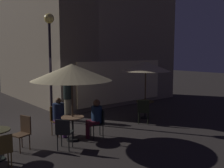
{
  "coord_description": "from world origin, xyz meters",
  "views": [
    {
      "loc": [
        -3.53,
        -8.56,
        2.69
      ],
      "look_at": [
        2.65,
        -1.05,
        1.51
      ],
      "focal_mm": 40.89,
      "sensor_mm": 36.0,
      "label": 1
    }
  ],
  "objects_px": {
    "cafe_chair_3": "(143,109)",
    "patron_standing_3": "(68,100)",
    "cafe_chair_6": "(3,149)",
    "patron_seated_1": "(59,114)",
    "cafe_table_0": "(73,123)",
    "cafe_chair_1": "(57,118)",
    "patio_umbrella_1": "(146,67)",
    "cafe_chair_4": "(23,130)",
    "patio_umbrella_0": "(72,72)",
    "cafe_chair_2": "(64,131)",
    "cafe_chair_0": "(99,121)",
    "cafe_table_1": "(145,106)",
    "street_lamp_near_corner": "(50,41)",
    "patron_seated_0": "(95,116)"
  },
  "relations": [
    {
      "from": "patio_umbrella_1",
      "to": "cafe_chair_4",
      "type": "distance_m",
      "value": 5.42
    },
    {
      "from": "patio_umbrella_1",
      "to": "cafe_chair_4",
      "type": "xyz_separation_m",
      "value": [
        -5.18,
        -0.24,
        -1.58
      ]
    },
    {
      "from": "patio_umbrella_0",
      "to": "patron_seated_1",
      "type": "distance_m",
      "value": 1.55
    },
    {
      "from": "cafe_table_1",
      "to": "cafe_chair_6",
      "type": "distance_m",
      "value": 6.17
    },
    {
      "from": "cafe_chair_0",
      "to": "patron_seated_1",
      "type": "relative_size",
      "value": 0.71
    },
    {
      "from": "cafe_chair_2",
      "to": "patron_seated_0",
      "type": "relative_size",
      "value": 0.72
    },
    {
      "from": "cafe_table_1",
      "to": "cafe_chair_3",
      "type": "distance_m",
      "value": 0.89
    },
    {
      "from": "cafe_chair_2",
      "to": "cafe_chair_6",
      "type": "xyz_separation_m",
      "value": [
        -1.7,
        -0.28,
        -0.01
      ]
    },
    {
      "from": "cafe_table_1",
      "to": "cafe_chair_1",
      "type": "xyz_separation_m",
      "value": [
        -3.84,
        0.34,
        0.05
      ]
    },
    {
      "from": "cafe_table_0",
      "to": "cafe_chair_1",
      "type": "xyz_separation_m",
      "value": [
        -0.12,
        0.8,
        0.04
      ]
    },
    {
      "from": "patio_umbrella_1",
      "to": "cafe_chair_3",
      "type": "relative_size",
      "value": 2.5
    },
    {
      "from": "cafe_chair_3",
      "to": "street_lamp_near_corner",
      "type": "bearing_deg",
      "value": 94.51
    },
    {
      "from": "cafe_table_1",
      "to": "patron_seated_0",
      "type": "xyz_separation_m",
      "value": [
        -3.04,
        -0.69,
        0.18
      ]
    },
    {
      "from": "patio_umbrella_1",
      "to": "patron_standing_3",
      "type": "bearing_deg",
      "value": 146.65
    },
    {
      "from": "patio_umbrella_0",
      "to": "cafe_chair_2",
      "type": "bearing_deg",
      "value": -137.87
    },
    {
      "from": "cafe_table_0",
      "to": "cafe_chair_3",
      "type": "relative_size",
      "value": 0.8
    },
    {
      "from": "cafe_table_1",
      "to": "patio_umbrella_0",
      "type": "distance_m",
      "value": 4.08
    },
    {
      "from": "cafe_chair_1",
      "to": "cafe_chair_4",
      "type": "bearing_deg",
      "value": -74.87
    },
    {
      "from": "cafe_chair_6",
      "to": "patron_seated_1",
      "type": "xyz_separation_m",
      "value": [
        2.21,
        1.5,
        0.18
      ]
    },
    {
      "from": "cafe_chair_1",
      "to": "cafe_chair_4",
      "type": "relative_size",
      "value": 1.01
    },
    {
      "from": "cafe_table_1",
      "to": "patio_umbrella_1",
      "type": "distance_m",
      "value": 1.62
    },
    {
      "from": "cafe_table_0",
      "to": "cafe_chair_3",
      "type": "height_order",
      "value": "cafe_chair_3"
    },
    {
      "from": "patio_umbrella_0",
      "to": "cafe_chair_6",
      "type": "relative_size",
      "value": 2.79
    },
    {
      "from": "cafe_chair_1",
      "to": "cafe_chair_6",
      "type": "bearing_deg",
      "value": -61.61
    },
    {
      "from": "street_lamp_near_corner",
      "to": "patio_umbrella_0",
      "type": "relative_size",
      "value": 1.72
    },
    {
      "from": "cafe_chair_6",
      "to": "patron_seated_1",
      "type": "bearing_deg",
      "value": -51.98
    },
    {
      "from": "cafe_chair_1",
      "to": "cafe_chair_4",
      "type": "distance_m",
      "value": 1.46
    },
    {
      "from": "cafe_chair_4",
      "to": "patron_seated_1",
      "type": "xyz_separation_m",
      "value": [
        1.36,
        0.44,
        0.15
      ]
    },
    {
      "from": "cafe_chair_2",
      "to": "patron_seated_0",
      "type": "height_order",
      "value": "patron_seated_0"
    },
    {
      "from": "patio_umbrella_1",
      "to": "patio_umbrella_0",
      "type": "bearing_deg",
      "value": -172.93
    },
    {
      "from": "patron_seated_1",
      "to": "patron_standing_3",
      "type": "xyz_separation_m",
      "value": [
        1.19,
        1.53,
        0.12
      ]
    },
    {
      "from": "patron_seated_0",
      "to": "cafe_table_1",
      "type": "bearing_deg",
      "value": -149.15
    },
    {
      "from": "street_lamp_near_corner",
      "to": "cafe_table_1",
      "type": "bearing_deg",
      "value": -32.67
    },
    {
      "from": "cafe_chair_2",
      "to": "cafe_chair_3",
      "type": "xyz_separation_m",
      "value": [
        3.65,
        0.45,
        0.01
      ]
    },
    {
      "from": "patio_umbrella_1",
      "to": "patron_standing_3",
      "type": "xyz_separation_m",
      "value": [
        -2.64,
        1.74,
        -1.31
      ]
    },
    {
      "from": "patio_umbrella_0",
      "to": "patron_seated_0",
      "type": "distance_m",
      "value": 1.59
    },
    {
      "from": "patron_seated_1",
      "to": "cafe_chair_6",
      "type": "bearing_deg",
      "value": -64.22
    },
    {
      "from": "patio_umbrella_1",
      "to": "cafe_chair_4",
      "type": "bearing_deg",
      "value": -177.32
    },
    {
      "from": "patio_umbrella_0",
      "to": "patron_seated_0",
      "type": "relative_size",
      "value": 1.98
    },
    {
      "from": "cafe_table_0",
      "to": "cafe_chair_2",
      "type": "distance_m",
      "value": 0.83
    },
    {
      "from": "patio_umbrella_1",
      "to": "cafe_chair_3",
      "type": "bearing_deg",
      "value": -140.62
    },
    {
      "from": "cafe_chair_0",
      "to": "patio_umbrella_0",
      "type": "bearing_deg",
      "value": -0.0
    },
    {
      "from": "cafe_chair_3",
      "to": "patron_standing_3",
      "type": "distance_m",
      "value": 3.03
    },
    {
      "from": "cafe_chair_0",
      "to": "cafe_chair_6",
      "type": "distance_m",
      "value": 3.18
    },
    {
      "from": "patron_seated_0",
      "to": "patron_seated_1",
      "type": "distance_m",
      "value": 1.19
    },
    {
      "from": "patio_umbrella_1",
      "to": "cafe_chair_1",
      "type": "relative_size",
      "value": 2.45
    },
    {
      "from": "cafe_chair_3",
      "to": "patron_seated_1",
      "type": "xyz_separation_m",
      "value": [
        -3.14,
        0.76,
        0.15
      ]
    },
    {
      "from": "patio_umbrella_1",
      "to": "street_lamp_near_corner",
      "type": "bearing_deg",
      "value": 147.33
    },
    {
      "from": "street_lamp_near_corner",
      "to": "patron_standing_3",
      "type": "height_order",
      "value": "street_lamp_near_corner"
    },
    {
      "from": "cafe_chair_1",
      "to": "cafe_chair_2",
      "type": "bearing_deg",
      "value": -28.4
    }
  ]
}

